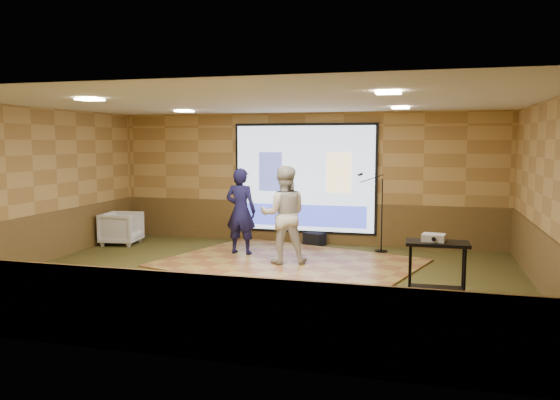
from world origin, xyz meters
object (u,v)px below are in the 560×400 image
(banquet_chair, at_px, (122,228))
(player_left, at_px, (241,211))
(dance_floor, at_px, (289,263))
(player_right, at_px, (284,215))
(projector_screen, at_px, (304,180))
(av_table, at_px, (437,261))
(mic_stand, at_px, (379,229))
(duffel_bag, at_px, (315,239))
(projector, at_px, (434,238))

(banquet_chair, bearing_deg, player_left, -105.24)
(dance_floor, distance_m, banquet_chair, 4.32)
(player_left, distance_m, banquet_chair, 3.11)
(player_right, bearing_deg, projector_screen, -103.68)
(av_table, distance_m, banquet_chair, 7.50)
(dance_floor, height_order, av_table, av_table)
(mic_stand, xyz_separation_m, banquet_chair, (-5.75, -0.71, -0.12))
(av_table, xyz_separation_m, banquet_chair, (-6.88, 2.98, -0.27))
(dance_floor, relative_size, av_table, 4.92)
(player_left, bearing_deg, banquet_chair, -4.04)
(banquet_chair, bearing_deg, dance_floor, -109.98)
(player_left, bearing_deg, duffel_bag, -126.70)
(dance_floor, height_order, player_right, player_right)
(av_table, bearing_deg, player_left, 146.45)
(player_left, bearing_deg, projector, 150.26)
(dance_floor, bearing_deg, duffel_bag, 87.43)
(duffel_bag, bearing_deg, mic_stand, -12.73)
(projector_screen, bearing_deg, banquet_chair, -162.90)
(dance_floor, xyz_separation_m, av_table, (2.68, -2.03, 0.62))
(player_right, bearing_deg, duffel_bag, -111.38)
(banquet_chair, bearing_deg, duffel_bag, -83.62)
(projector_screen, xyz_separation_m, av_table, (2.88, -4.21, -0.83))
(av_table, xyz_separation_m, mic_stand, (-1.13, 3.69, -0.15))
(player_right, relative_size, duffel_bag, 4.09)
(player_right, relative_size, av_table, 2.00)
(projector, relative_size, mic_stand, 0.19)
(projector_screen, xyz_separation_m, duffel_bag, (0.29, -0.19, -1.33))
(projector_screen, bearing_deg, mic_stand, -16.46)
(player_left, relative_size, mic_stand, 1.05)
(player_left, height_order, mic_stand, player_left)
(dance_floor, height_order, banquet_chair, banquet_chair)
(player_right, xyz_separation_m, mic_stand, (1.65, 1.73, -0.47))
(av_table, relative_size, projector, 2.96)
(player_left, xyz_separation_m, player_right, (1.07, -0.60, 0.04))
(projector, bearing_deg, dance_floor, 151.37)
(projector_screen, bearing_deg, av_table, -55.59)
(av_table, bearing_deg, projector, 151.65)
(banquet_chair, bearing_deg, projector, -120.66)
(av_table, height_order, mic_stand, mic_stand)
(player_left, relative_size, player_right, 0.96)
(player_right, bearing_deg, banquet_chair, -30.17)
(mic_stand, bearing_deg, dance_floor, -109.12)
(mic_stand, distance_m, duffel_bag, 1.54)
(mic_stand, bearing_deg, player_left, -133.29)
(player_left, xyz_separation_m, av_table, (3.85, -2.55, -0.28))
(projector_screen, height_order, projector, projector_screen)
(projector_screen, bearing_deg, projector, -55.91)
(banquet_chair, bearing_deg, av_table, -120.70)
(av_table, xyz_separation_m, duffel_bag, (-2.60, 4.02, -0.50))
(projector_screen, bearing_deg, player_left, -120.41)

